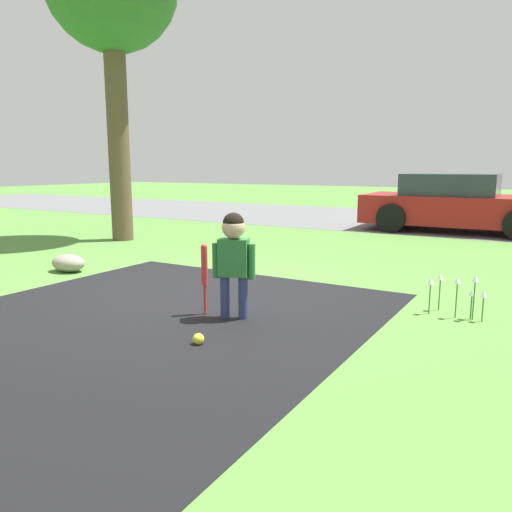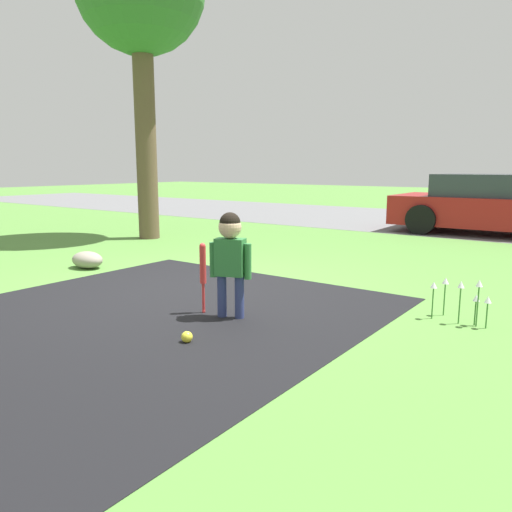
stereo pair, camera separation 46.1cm
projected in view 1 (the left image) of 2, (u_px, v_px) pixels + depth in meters
The scene contains 9 objects.
ground_plane at pixel (191, 288), 5.82m from camera, with size 60.00×60.00×0.00m, color #518438.
driveway_strip at pixel (16, 368), 3.49m from camera, with size 3.89×7.00×0.01m.
street_strip at pixel (397, 219), 13.29m from camera, with size 40.00×6.00×0.01m.
child at pixel (234, 250), 4.54m from camera, with size 0.38×0.23×0.99m.
baseball_bat at pixel (204, 269), 4.69m from camera, with size 0.06×0.06×0.68m.
sports_ball at pixel (198, 339), 3.95m from camera, with size 0.09×0.09×0.09m.
parked_car at pixel (457, 204), 10.81m from camera, with size 3.99×2.10×1.24m.
flower_bed at pixel (459, 286), 4.64m from camera, with size 0.53×0.25×0.42m.
edging_rock at pixel (68, 263), 6.70m from camera, with size 0.51×0.35×0.23m.
Camera 1 is at (3.55, -4.47, 1.39)m, focal length 35.00 mm.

